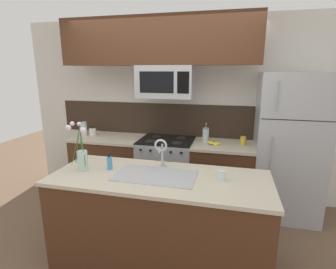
{
  "coord_description": "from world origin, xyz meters",
  "views": [
    {
      "loc": [
        0.87,
        -2.56,
        1.88
      ],
      "look_at": [
        0.18,
        0.27,
        1.16
      ],
      "focal_mm": 28.0,
      "sensor_mm": 36.0,
      "label": 1
    }
  ],
  "objects": [
    {
      "name": "stove_range",
      "position": [
        0.0,
        0.9,
        0.46
      ],
      "size": [
        0.76,
        0.64,
        0.93
      ],
      "color": "#A8AAAF",
      "rests_on": "ground"
    },
    {
      "name": "upper_cabinet_band",
      "position": [
        -0.1,
        0.85,
        2.24
      ],
      "size": [
        2.58,
        0.34,
        0.6
      ],
      "primitive_type": "cube",
      "color": "#4C2B19"
    },
    {
      "name": "dish_soap_bottle",
      "position": [
        -0.29,
        -0.3,
        0.98
      ],
      "size": [
        0.06,
        0.05,
        0.16
      ],
      "color": "#4C93C6",
      "rests_on": "island_counter"
    },
    {
      "name": "banana_bunch",
      "position": [
        0.66,
        0.84,
        0.93
      ],
      "size": [
        0.19,
        0.13,
        0.08
      ],
      "color": "yellow",
      "rests_on": "back_counter_right"
    },
    {
      "name": "splash_band",
      "position": [
        0.0,
        1.22,
        1.15
      ],
      "size": [
        3.6,
        0.01,
        0.48
      ],
      "primitive_type": "cube",
      "color": "#332319",
      "rests_on": "rear_partition"
    },
    {
      "name": "coffee_tin",
      "position": [
        1.04,
        0.95,
        0.97
      ],
      "size": [
        0.08,
        0.08,
        0.11
      ],
      "primitive_type": "cylinder",
      "color": "gold",
      "rests_on": "back_counter_right"
    },
    {
      "name": "back_counter_left",
      "position": [
        -0.89,
        0.9,
        0.46
      ],
      "size": [
        1.05,
        0.65,
        0.91
      ],
      "color": "#4C2B19",
      "rests_on": "ground"
    },
    {
      "name": "rear_partition",
      "position": [
        0.3,
        1.28,
        1.3
      ],
      "size": [
        5.2,
        0.1,
        2.6
      ],
      "primitive_type": "cube",
      "color": "silver",
      "rests_on": "ground"
    },
    {
      "name": "island_counter",
      "position": [
        0.24,
        -0.35,
        0.46
      ],
      "size": [
        2.06,
        0.82,
        0.91
      ],
      "color": "#4C2B19",
      "rests_on": "ground"
    },
    {
      "name": "spare_glass",
      "position": [
        0.82,
        -0.31,
        0.96
      ],
      "size": [
        0.07,
        0.07,
        0.09
      ],
      "color": "silver",
      "rests_on": "island_counter"
    },
    {
      "name": "microwave",
      "position": [
        0.0,
        0.88,
        1.73
      ],
      "size": [
        0.74,
        0.4,
        0.42
      ],
      "color": "#A8AAAF"
    },
    {
      "name": "flower_vase",
      "position": [
        -0.54,
        -0.39,
        1.07
      ],
      "size": [
        0.21,
        0.17,
        0.49
      ],
      "color": "silver",
      "rests_on": "island_counter"
    },
    {
      "name": "refrigerator",
      "position": [
        1.59,
        0.92,
        0.93
      ],
      "size": [
        0.81,
        0.74,
        1.86
      ],
      "color": "#A8AAAF",
      "rests_on": "ground"
    },
    {
      "name": "ground_plane",
      "position": [
        0.0,
        0.0,
        0.0
      ],
      "size": [
        10.0,
        10.0,
        0.0
      ],
      "primitive_type": "plane",
      "color": "brown"
    },
    {
      "name": "sink_faucet",
      "position": [
        0.21,
        -0.14,
        1.11
      ],
      "size": [
        0.14,
        0.14,
        0.31
      ],
      "color": "#B7BABF",
      "rests_on": "island_counter"
    },
    {
      "name": "storage_jar_tall",
      "position": [
        -1.3,
        0.91,
        1.01
      ],
      "size": [
        0.09,
        0.09,
        0.2
      ],
      "color": "silver",
      "rests_on": "back_counter_left"
    },
    {
      "name": "storage_jar_medium",
      "position": [
        -1.16,
        0.93,
        0.97
      ],
      "size": [
        0.11,
        0.11,
        0.13
      ],
      "color": "silver",
      "rests_on": "back_counter_left"
    },
    {
      "name": "french_press",
      "position": [
        0.54,
        0.96,
        1.01
      ],
      "size": [
        0.09,
        0.09,
        0.27
      ],
      "color": "silver",
      "rests_on": "back_counter_right"
    },
    {
      "name": "back_counter_right",
      "position": [
        0.78,
        0.9,
        0.46
      ],
      "size": [
        0.84,
        0.65,
        0.91
      ],
      "color": "#4C2B19",
      "rests_on": "ground"
    },
    {
      "name": "kitchen_sink",
      "position": [
        0.21,
        -0.35,
        0.84
      ],
      "size": [
        0.76,
        0.43,
        0.16
      ],
      "color": "#ADAFB5",
      "rests_on": "island_counter"
    }
  ]
}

